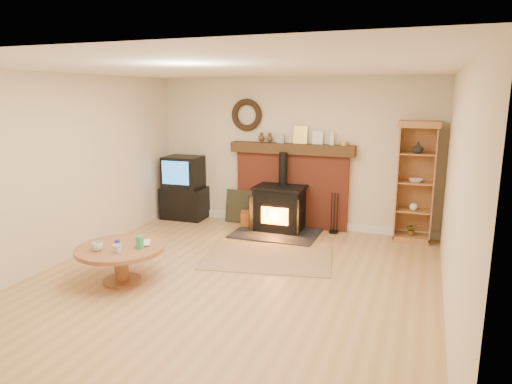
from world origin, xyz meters
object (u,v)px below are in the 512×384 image
at_px(tv_unit, 184,189).
at_px(coffee_table, 120,253).
at_px(curio_cabinet, 415,182).
at_px(wood_stove, 279,210).

bearing_deg(tv_unit, coffee_table, -75.69).
bearing_deg(curio_cabinet, coffee_table, -137.81).
distance_m(curio_cabinet, coffee_table, 4.56).
bearing_deg(curio_cabinet, tv_unit, -178.80).
distance_m(tv_unit, coffee_table, 3.05).
bearing_deg(wood_stove, tv_unit, 174.39).
xyz_separation_m(tv_unit, curio_cabinet, (4.10, 0.09, 0.40)).
xyz_separation_m(wood_stove, curio_cabinet, (2.15, 0.28, 0.58)).
xyz_separation_m(curio_cabinet, coffee_table, (-3.35, -3.03, -0.59)).
height_order(wood_stove, curio_cabinet, curio_cabinet).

